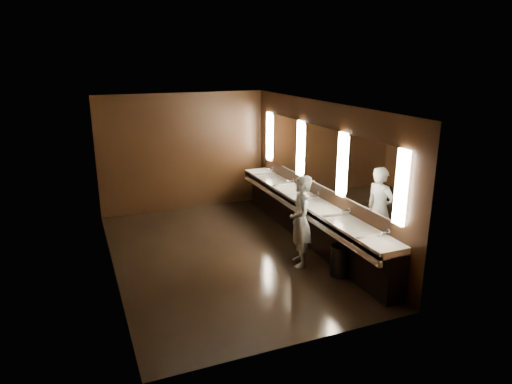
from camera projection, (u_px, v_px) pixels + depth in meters
floor at (225, 255)px, 8.62m from camera, size 6.00×6.00×0.00m
ceiling at (222, 105)px, 7.81m from camera, size 4.00×6.00×0.02m
wall_back at (184, 152)px, 10.87m from camera, size 4.00×0.02×2.80m
wall_front at (301, 245)px, 5.56m from camera, size 4.00×0.02×2.80m
wall_left at (108, 196)px, 7.49m from camera, size 0.02×6.00×2.80m
wall_right at (320, 173)px, 8.94m from camera, size 0.02×6.00×2.80m
sink_counter at (309, 218)px, 9.13m from camera, size 0.55×5.40×1.01m
mirror_band at (320, 156)px, 8.83m from camera, size 0.06×5.03×1.15m
person at (301, 221)px, 8.01m from camera, size 0.55×0.69×1.64m
trash_bin at (341, 261)px, 7.76m from camera, size 0.45×0.45×0.54m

